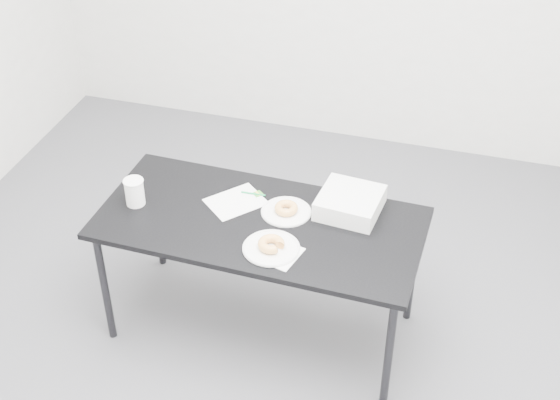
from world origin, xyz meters
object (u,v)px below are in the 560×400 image
(scorecard, at_px, (236,202))
(pen, at_px, (253,194))
(table, at_px, (260,230))
(coffee_cup, at_px, (135,192))
(donut_near, at_px, (271,244))
(bakery_box, at_px, (350,203))
(plate_far, at_px, (286,212))
(plate_near, at_px, (271,248))
(donut_far, at_px, (286,208))

(scorecard, distance_m, pen, 0.10)
(table, distance_m, coffee_cup, 0.62)
(donut_near, relative_size, bakery_box, 0.43)
(donut_near, xyz_separation_m, plate_far, (-0.01, 0.28, -0.03))
(scorecard, bearing_deg, plate_near, -6.41)
(table, height_order, donut_near, donut_near)
(donut_far, distance_m, coffee_cup, 0.72)
(table, bearing_deg, coffee_cup, -174.70)
(pen, bearing_deg, table, -65.71)
(bakery_box, bearing_deg, plate_near, -120.61)
(plate_far, bearing_deg, scorecard, 177.18)
(pen, distance_m, donut_far, 0.21)
(coffee_cup, bearing_deg, bakery_box, 12.96)
(pen, xyz_separation_m, donut_far, (0.19, -0.09, 0.02))
(table, distance_m, scorecard, 0.20)
(coffee_cup, bearing_deg, plate_far, 10.62)
(scorecard, distance_m, donut_far, 0.25)
(scorecard, relative_size, pen, 2.15)
(scorecard, bearing_deg, bakery_box, 50.02)
(pen, relative_size, plate_far, 0.51)
(plate_near, relative_size, donut_far, 2.30)
(plate_far, relative_size, coffee_cup, 1.74)
(donut_near, height_order, coffee_cup, coffee_cup)
(table, bearing_deg, plate_near, -56.91)
(donut_far, height_order, coffee_cup, coffee_cup)
(donut_near, xyz_separation_m, donut_far, (-0.01, 0.28, -0.01))
(donut_near, relative_size, plate_far, 0.51)
(scorecard, bearing_deg, coffee_cup, -120.99)
(table, relative_size, scorecard, 5.89)
(pen, bearing_deg, plate_near, -63.07)
(plate_far, relative_size, donut_far, 2.13)
(plate_near, xyz_separation_m, bakery_box, (0.27, 0.37, 0.04))
(plate_far, bearing_deg, plate_near, -87.97)
(donut_near, distance_m, plate_far, 0.28)
(table, distance_m, plate_far, 0.15)
(pen, relative_size, donut_far, 1.09)
(plate_far, height_order, donut_far, donut_far)
(bakery_box, bearing_deg, pen, -173.80)
(scorecard, height_order, pen, pen)
(plate_near, relative_size, plate_far, 1.08)
(pen, bearing_deg, scorecard, -130.45)
(plate_near, bearing_deg, coffee_cup, 168.62)
(plate_far, height_order, bakery_box, bakery_box)
(scorecard, distance_m, donut_near, 0.39)
(coffee_cup, bearing_deg, scorecard, 17.75)
(donut_near, height_order, plate_far, donut_near)
(table, xyz_separation_m, pen, (-0.09, 0.19, 0.06))
(table, distance_m, donut_near, 0.23)
(plate_far, xyz_separation_m, bakery_box, (0.28, 0.09, 0.04))
(scorecard, height_order, donut_near, donut_near)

